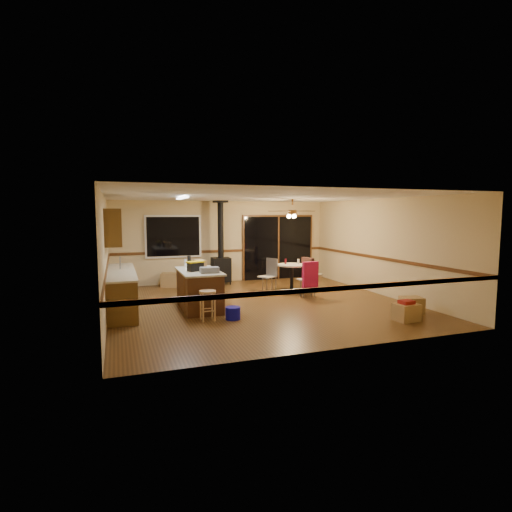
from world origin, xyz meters
name	(u,v)px	position (x,y,z in m)	size (l,w,h in m)	color
floor	(260,304)	(0.00, 0.00, 0.00)	(7.00, 7.00, 0.00)	#543517
ceiling	(260,197)	(0.00, 0.00, 2.60)	(7.00, 7.00, 0.00)	silver
wall_back	(223,242)	(0.00, 3.50, 1.30)	(7.00, 7.00, 0.00)	tan
wall_front	(335,270)	(0.00, -3.50, 1.30)	(7.00, 7.00, 0.00)	tan
wall_left	(105,256)	(-3.50, 0.00, 1.30)	(7.00, 7.00, 0.00)	tan
wall_right	(382,247)	(3.50, 0.00, 1.30)	(7.00, 7.00, 0.00)	tan
chair_rail	(260,263)	(0.00, 0.00, 1.00)	(7.00, 7.00, 0.08)	#532F14
window	(173,236)	(-1.60, 3.45, 1.50)	(1.72, 0.10, 1.32)	black
sliding_door	(278,248)	(1.90, 3.45, 1.05)	(2.52, 0.10, 2.10)	black
lower_cabinets	(121,291)	(-3.20, 0.50, 0.43)	(0.60, 3.00, 0.86)	brown
countertop	(121,272)	(-3.20, 0.50, 0.88)	(0.64, 3.04, 0.04)	#C0B595
upper_cabinets	(113,227)	(-3.33, 0.70, 1.90)	(0.35, 2.00, 0.80)	brown
kitchen_island	(199,290)	(-1.50, 0.00, 0.45)	(0.88, 1.68, 0.90)	#492712
wood_stove	(221,261)	(-0.20, 3.05, 0.73)	(0.55, 0.50, 2.52)	black
ceiling_fan	(292,213)	(1.38, 1.18, 2.21)	(0.24, 0.24, 0.55)	brown
fluorescent_strip	(182,198)	(-1.80, 0.30, 2.56)	(0.10, 1.20, 0.04)	white
toolbox_grey	(209,270)	(-1.35, -0.46, 0.96)	(0.41, 0.23, 0.13)	slate
toolbox_black	(195,267)	(-1.59, -0.08, 1.00)	(0.35, 0.18, 0.19)	black
toolbox_yellow_lid	(195,262)	(-1.59, -0.08, 1.11)	(0.39, 0.21, 0.03)	gold
box_on_island	(200,264)	(-1.40, 0.33, 1.00)	(0.22, 0.30, 0.20)	#9F7B46
bottle_dark	(189,262)	(-1.65, 0.40, 1.05)	(0.09, 0.09, 0.30)	black
bottle_pink	(200,265)	(-1.44, 0.12, 1.01)	(0.07, 0.07, 0.21)	#D84C8C
bottle_white	(186,263)	(-1.68, 0.72, 0.99)	(0.06, 0.06, 0.18)	white
bar_stool	(208,306)	(-1.54, -1.07, 0.31)	(0.34, 0.34, 0.63)	tan
blue_bucket	(233,313)	(-1.02, -1.16, 0.13)	(0.31, 0.31, 0.26)	#0B0BA0
dining_table	(292,273)	(1.38, 1.18, 0.53)	(0.83, 0.83, 0.78)	black
glass_red	(286,261)	(1.23, 1.28, 0.86)	(0.06, 0.06, 0.15)	#590C14
glass_cream	(298,262)	(1.56, 1.13, 0.85)	(0.06, 0.06, 0.15)	beige
chair_left	(270,271)	(0.77, 1.33, 0.59)	(0.54, 0.54, 0.51)	tan
chair_near	(310,275)	(1.50, 0.30, 0.60)	(0.46, 0.49, 0.70)	tan
chair_right	(308,270)	(1.90, 1.19, 0.60)	(0.55, 0.52, 0.70)	tan
box_under_window	(170,280)	(-1.76, 3.10, 0.21)	(0.52, 0.42, 0.42)	#9F7B46
box_corner_a	(406,312)	(2.32, -2.44, 0.18)	(0.46, 0.39, 0.35)	#9F7B46
box_corner_b	(411,305)	(2.85, -1.97, 0.18)	(0.45, 0.39, 0.36)	#9F7B46
box_small_red	(407,302)	(2.32, -2.44, 0.39)	(0.27, 0.23, 0.07)	maroon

